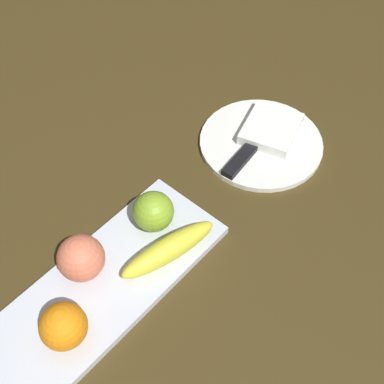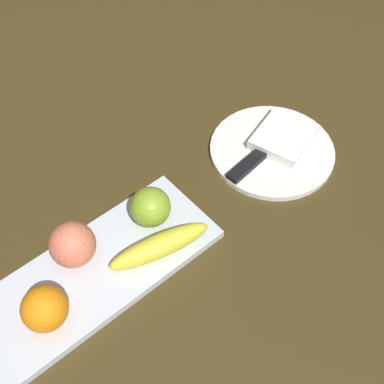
{
  "view_description": "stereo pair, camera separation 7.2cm",
  "coord_description": "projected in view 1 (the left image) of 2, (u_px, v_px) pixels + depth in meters",
  "views": [
    {
      "loc": [
        -0.21,
        -0.36,
        0.72
      ],
      "look_at": [
        0.19,
        -0.01,
        0.05
      ],
      "focal_mm": 47.8,
      "sensor_mm": 36.0,
      "label": 1
    },
    {
      "loc": [
        -0.16,
        -0.41,
        0.72
      ],
      "look_at": [
        0.19,
        -0.01,
        0.05
      ],
      "focal_mm": 47.8,
      "sensor_mm": 36.0,
      "label": 2
    }
  ],
  "objects": [
    {
      "name": "peach",
      "position": [
        81.0,
        258.0,
        0.77
      ],
      "size": [
        0.07,
        0.07,
        0.07
      ],
      "primitive_type": "sphere",
      "color": "#E17254",
      "rests_on": "fruit_tray"
    },
    {
      "name": "knife",
      "position": [
        244.0,
        156.0,
        0.95
      ],
      "size": [
        0.18,
        0.04,
        0.01
      ],
      "rotation": [
        0.0,
        0.0,
        0.1
      ],
      "color": "silver",
      "rests_on": "dinner_plate"
    },
    {
      "name": "fruit_tray",
      "position": [
        107.0,
        283.0,
        0.8
      ],
      "size": [
        0.41,
        0.16,
        0.02
      ],
      "primitive_type": "cube",
      "color": "silver",
      "rests_on": "ground_plane"
    },
    {
      "name": "dinner_plate",
      "position": [
        261.0,
        143.0,
        0.99
      ],
      "size": [
        0.24,
        0.24,
        0.01
      ],
      "primitive_type": "cylinder",
      "color": "white",
      "rests_on": "ground_plane"
    },
    {
      "name": "folded_napkin",
      "position": [
        271.0,
        129.0,
        0.99
      ],
      "size": [
        0.14,
        0.13,
        0.02
      ],
      "primitive_type": "cube",
      "rotation": [
        0.0,
        0.0,
        0.29
      ],
      "color": "white",
      "rests_on": "dinner_plate"
    },
    {
      "name": "apple",
      "position": [
        153.0,
        211.0,
        0.83
      ],
      "size": [
        0.07,
        0.07,
        0.07
      ],
      "primitive_type": "sphere",
      "color": "#84AF2B",
      "rests_on": "fruit_tray"
    },
    {
      "name": "ground_plane",
      "position": [
        107.0,
        278.0,
        0.81
      ],
      "size": [
        2.4,
        2.4,
        0.0
      ],
      "primitive_type": "plane",
      "color": "#3D3014"
    },
    {
      "name": "banana",
      "position": [
        169.0,
        249.0,
        0.8
      ],
      "size": [
        0.18,
        0.08,
        0.04
      ],
      "primitive_type": "ellipsoid",
      "rotation": [
        0.0,
        0.0,
        2.91
      ],
      "color": "yellow",
      "rests_on": "fruit_tray"
    },
    {
      "name": "orange_near_apple",
      "position": [
        63.0,
        326.0,
        0.71
      ],
      "size": [
        0.07,
        0.07,
        0.07
      ],
      "primitive_type": "sphere",
      "color": "orange",
      "rests_on": "fruit_tray"
    }
  ]
}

